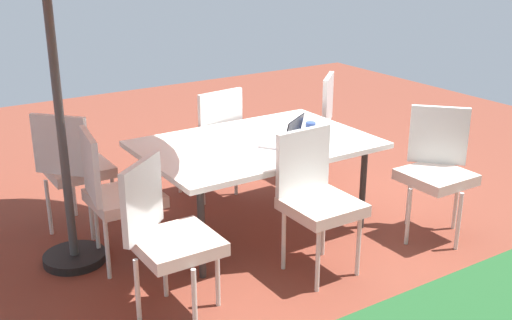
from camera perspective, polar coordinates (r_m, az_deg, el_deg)
ground_plane at (r=5.06m, az=0.00°, el=-6.27°), size 10.00×10.00×0.02m
dining_table at (r=4.80m, az=0.00°, el=1.08°), size 1.73×1.17×0.72m
chair_north at (r=4.27m, az=5.45°, el=-3.18°), size 0.46×0.47×0.98m
chair_northwest at (r=4.97m, az=15.95°, el=-0.55°), size 0.59×0.59×0.98m
chair_southwest at (r=6.02m, az=5.03°, el=3.66°), size 0.59×0.59×0.98m
chair_southeast at (r=5.01m, az=-16.10°, el=-0.39°), size 0.59×0.59×0.98m
chair_northeast at (r=3.77m, az=-8.04°, el=-6.52°), size 0.58×0.58×0.98m
chair_east at (r=4.43m, az=-12.57°, el=-2.74°), size 0.49×0.48×0.98m
chair_south at (r=5.50m, az=-4.09°, el=2.13°), size 0.48×0.49×0.98m
laptop at (r=4.73m, az=2.62°, el=1.97°), size 0.40×0.38×0.21m
cup at (r=4.95m, az=4.92°, el=2.80°), size 0.08×0.08×0.11m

